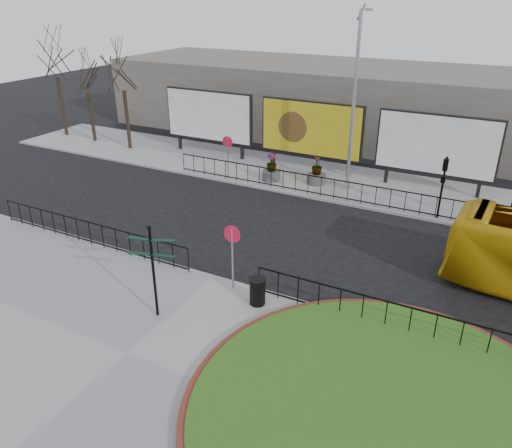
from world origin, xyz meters
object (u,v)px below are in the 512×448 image
Objects in this scene: fingerpost_sign at (153,263)px; litter_bin at (257,291)px; billboard_mid at (311,129)px; planter_a at (271,171)px; lamp_post at (354,101)px; planter_b at (316,174)px.

litter_bin is at bearing 24.89° from fingerpost_sign.
billboard_mid is 3.99× the size of planter_a.
litter_bin is at bearing -86.39° from lamp_post.
billboard_mid is 1.88× the size of fingerpost_sign.
lamp_post reaches higher than fingerpost_sign.
planter_b is at bearing 14.95° from planter_a.
planter_a is at bearing -171.21° from lamp_post.
litter_bin is 0.63× the size of planter_a.
lamp_post reaches higher than litter_bin.
planter_b is at bearing -58.19° from billboard_mid.
lamp_post is 2.80× the size of fingerpost_sign.
billboard_mid is 0.67× the size of lamp_post.
litter_bin is (0.75, -11.90, -4.21)m from lamp_post.
fingerpost_sign reaches higher than planter_b.
billboard_mid is 3.48m from planter_a.
billboard_mid is 3.96× the size of planter_b.
fingerpost_sign is 14.11m from planter_b.
planter_a is (-4.99, 11.24, 0.06)m from litter_bin.
planter_a is at bearing -115.11° from billboard_mid.
planter_a is at bearing 85.87° from fingerpost_sign.
billboard_mid is 6.37× the size of litter_bin.
lamp_post is at bearing 8.79° from planter_a.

